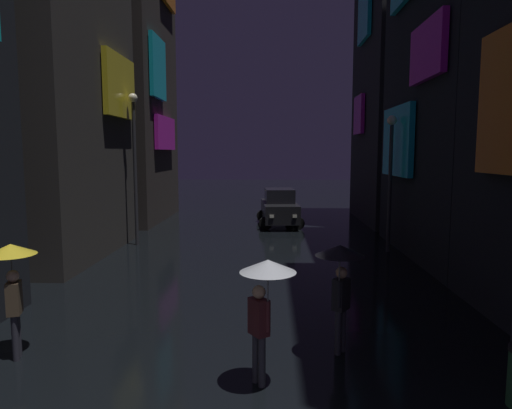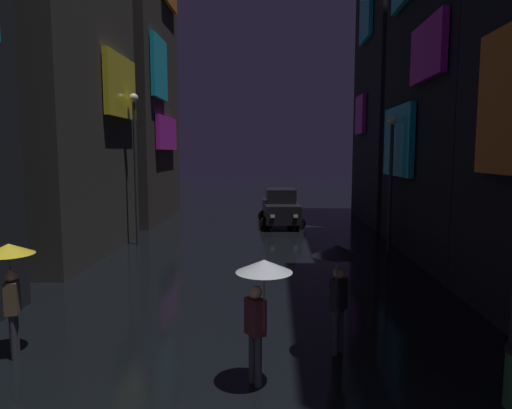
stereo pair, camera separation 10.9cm
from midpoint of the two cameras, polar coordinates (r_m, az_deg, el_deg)
The scene contains 9 objects.
building_left_far at distance 27.04m, azimuth -15.60°, elevation 15.54°, with size 4.25×7.47×16.27m.
building_right_mid at distance 18.74m, azimuth 25.55°, elevation 20.27°, with size 4.25×8.17×16.87m.
building_right_far at distance 26.64m, azimuth 18.07°, elevation 15.82°, with size 4.25×7.27×16.46m.
pedestrian_midstreet_left_yellow at distance 9.57m, azimuth -28.10°, elevation -7.05°, with size 0.90×0.90×2.12m.
pedestrian_foreground_left_black at distance 8.58m, azimuth 10.51°, elevation -7.89°, with size 0.90×0.90×2.12m.
pedestrian_far_right_clear at distance 7.33m, azimuth 1.08°, elevation -10.27°, with size 0.90×0.90×2.12m.
car_distant at distance 23.70m, azimuth 3.21°, elevation -0.42°, with size 2.46×4.25×1.92m.
streetlamp_right_far at distance 17.90m, azimuth 16.70°, elevation 4.54°, with size 0.36×0.36×5.16m.
streetlamp_left_far at distance 19.13m, azimuth -14.70°, elevation 6.29°, with size 0.36×0.36×6.13m.
Camera 2 is at (0.64, -3.71, 3.79)m, focal length 32.00 mm.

